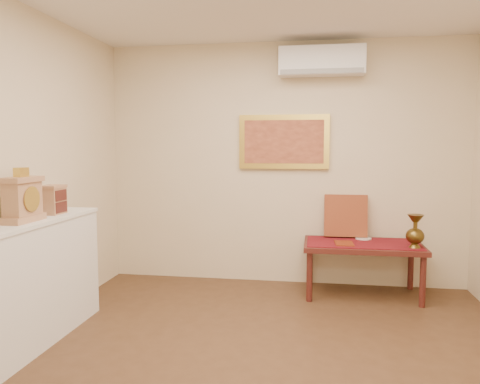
% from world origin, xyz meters
% --- Properties ---
extents(floor, '(4.50, 4.50, 0.00)m').
position_xyz_m(floor, '(0.00, 0.00, 0.00)').
color(floor, brown).
rests_on(floor, ground).
extents(wall_back, '(4.00, 0.02, 2.70)m').
position_xyz_m(wall_back, '(0.00, 2.25, 1.35)').
color(wall_back, beige).
rests_on(wall_back, ground).
extents(wall_front, '(4.00, 0.02, 2.70)m').
position_xyz_m(wall_front, '(0.00, -2.25, 1.35)').
color(wall_front, beige).
rests_on(wall_front, ground).
extents(table_cloth, '(1.14, 0.59, 0.01)m').
position_xyz_m(table_cloth, '(0.85, 1.88, 0.55)').
color(table_cloth, maroon).
rests_on(table_cloth, low_table).
extents(brass_urn_tall, '(0.18, 0.18, 0.40)m').
position_xyz_m(brass_urn_tall, '(1.33, 1.71, 0.76)').
color(brass_urn_tall, brown).
rests_on(brass_urn_tall, table_cloth).
extents(plate, '(0.17, 0.17, 0.01)m').
position_xyz_m(plate, '(0.87, 2.07, 0.56)').
color(plate, silver).
rests_on(plate, table_cloth).
extents(menu, '(0.19, 0.26, 0.01)m').
position_xyz_m(menu, '(0.65, 1.77, 0.56)').
color(menu, maroon).
rests_on(menu, table_cloth).
extents(cushion, '(0.46, 0.19, 0.47)m').
position_xyz_m(cushion, '(0.69, 2.17, 0.79)').
color(cushion, maroon).
rests_on(cushion, table_cloth).
extents(display_ledge, '(0.37, 2.02, 0.98)m').
position_xyz_m(display_ledge, '(-1.82, 0.00, 0.49)').
color(display_ledge, white).
rests_on(display_ledge, floor).
extents(mantel_clock, '(0.17, 0.36, 0.41)m').
position_xyz_m(mantel_clock, '(-1.81, 0.14, 1.15)').
color(mantel_clock, tan).
rests_on(mantel_clock, display_ledge).
extents(wooden_chest, '(0.16, 0.21, 0.24)m').
position_xyz_m(wooden_chest, '(-1.82, 0.56, 1.10)').
color(wooden_chest, tan).
rests_on(wooden_chest, display_ledge).
extents(low_table, '(1.20, 0.70, 0.55)m').
position_xyz_m(low_table, '(0.85, 1.88, 0.48)').
color(low_table, '#4E1C17').
rests_on(low_table, floor).
extents(painting, '(1.00, 0.06, 0.60)m').
position_xyz_m(painting, '(0.00, 2.22, 1.60)').
color(painting, gold).
rests_on(painting, wall_back).
extents(ac_unit, '(0.90, 0.25, 0.30)m').
position_xyz_m(ac_unit, '(0.40, 2.12, 2.45)').
color(ac_unit, silver).
rests_on(ac_unit, wall_back).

